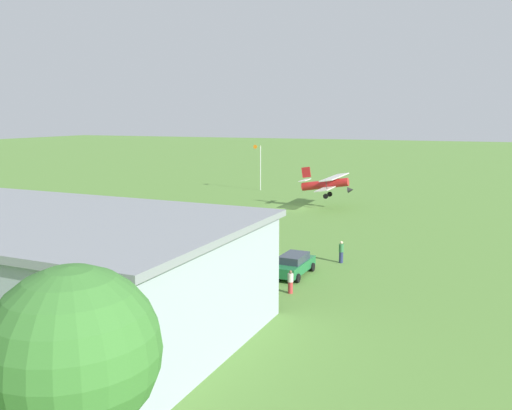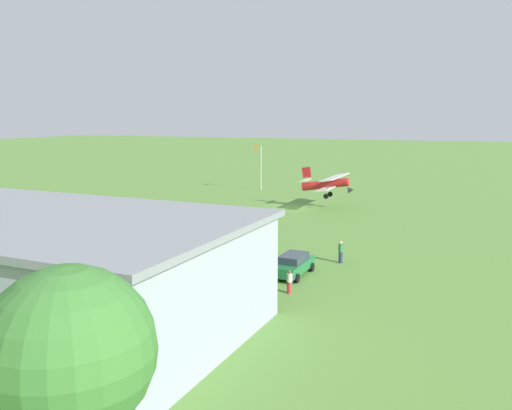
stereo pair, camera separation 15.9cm
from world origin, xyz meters
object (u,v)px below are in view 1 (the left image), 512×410
object	(u,v)px
person_at_fence_line	(341,252)
car_green	(294,264)
biplane	(328,184)
person_beside_truck	(185,237)
person_near_hangar_door	(290,282)
tree_by_windsock	(74,353)
windsock	(257,150)
person_crossing_taxiway	(124,232)
person_walking_on_apron	(179,243)

from	to	relation	value
person_at_fence_line	car_green	bearing A→B (deg)	62.34
biplane	person_beside_truck	bearing A→B (deg)	74.75
person_near_hangar_door	biplane	bearing A→B (deg)	-79.36
biplane	tree_by_windsock	xyz separation A→B (m)	(-7.66, 54.53, 2.40)
person_at_fence_line	tree_by_windsock	distance (m)	30.59
windsock	car_green	bearing A→B (deg)	115.48
biplane	car_green	size ratio (longest dim) A/B	1.87
person_crossing_taxiway	windsock	size ratio (longest dim) A/B	0.22
person_beside_truck	tree_by_windsock	bearing A→B (deg)	115.11
person_at_fence_line	person_near_hangar_door	world-z (taller)	person_at_fence_line
person_walking_on_apron	person_near_hangar_door	size ratio (longest dim) A/B	1.02
biplane	tree_by_windsock	bearing A→B (deg)	98.00
biplane	tree_by_windsock	size ratio (longest dim) A/B	1.11
biplane	person_at_fence_line	xyz separation A→B (m)	(-7.51, 24.29, -2.22)
tree_by_windsock	person_walking_on_apron	bearing A→B (deg)	-64.17
person_near_hangar_door	windsock	bearing A→B (deg)	-65.37
car_green	biplane	bearing A→B (deg)	-79.96
person_beside_truck	person_walking_on_apron	bearing A→B (deg)	104.29
person_crossing_taxiway	person_at_fence_line	size ratio (longest dim) A/B	0.90
person_at_fence_line	tree_by_windsock	world-z (taller)	tree_by_windsock
windsock	person_near_hangar_door	bearing A→B (deg)	114.63
windsock	tree_by_windsock	bearing A→B (deg)	108.34
person_beside_truck	windsock	size ratio (longest dim) A/B	0.24
car_green	person_walking_on_apron	distance (m)	11.49
person_crossing_taxiway	windsock	world-z (taller)	windsock
person_walking_on_apron	person_beside_truck	xyz separation A→B (m)	(0.52, -2.04, 0.07)
person_walking_on_apron	biplane	bearing A→B (deg)	-103.04
person_walking_on_apron	person_beside_truck	distance (m)	2.10
car_green	person_crossing_taxiway	bearing A→B (deg)	-13.75
person_at_fence_line	person_crossing_taxiway	bearing A→B (deg)	0.50
car_green	windsock	xyz separation A→B (m)	(19.54, -41.00, 5.37)
person_at_fence_line	biplane	bearing A→B (deg)	-72.82
person_crossing_taxiway	person_beside_truck	xyz separation A→B (m)	(-6.29, -0.33, 0.07)
windsock	person_beside_truck	bearing A→B (deg)	102.21
biplane	person_beside_truck	xyz separation A→B (m)	(6.58, 24.14, -2.24)
person_walking_on_apron	tree_by_windsock	bearing A→B (deg)	115.83
person_beside_truck	windsock	xyz separation A→B (m)	(7.85, -36.28, 5.34)
person_near_hangar_door	person_crossing_taxiway	bearing A→B (deg)	-23.56
windsock	biplane	bearing A→B (deg)	139.94
person_beside_truck	windsock	distance (m)	37.50
car_green	person_at_fence_line	xyz separation A→B (m)	(-2.40, -4.58, 0.05)
person_at_fence_line	person_near_hangar_door	xyz separation A→B (m)	(1.35, 8.48, -0.11)
person_near_hangar_door	tree_by_windsock	distance (m)	22.33
person_crossing_taxiway	tree_by_windsock	world-z (taller)	tree_by_windsock
biplane	windsock	bearing A→B (deg)	-40.06
biplane	car_green	xyz separation A→B (m)	(-5.11, 28.87, -2.27)
biplane	windsock	size ratio (longest dim) A/B	1.21
person_at_fence_line	tree_by_windsock	size ratio (longest dim) A/B	0.22
person_walking_on_apron	tree_by_windsock	size ratio (longest dim) A/B	0.20
tree_by_windsock	car_green	bearing A→B (deg)	-84.32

